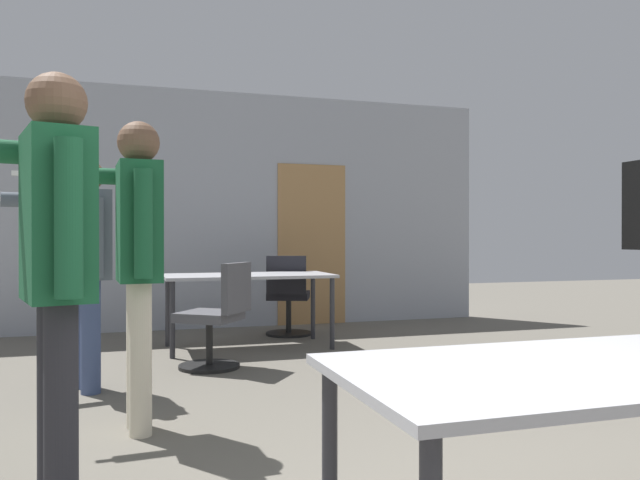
{
  "coord_description": "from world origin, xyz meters",
  "views": [
    {
      "loc": [
        -1.19,
        -1.22,
        1.12
      ],
      "look_at": [
        0.02,
        2.66,
        1.1
      ],
      "focal_mm": 35.0,
      "sensor_mm": 36.0,
      "label": 1
    }
  ],
  "objects_px": {
    "person_far_watching": "(53,246)",
    "office_chair_mid_tucked": "(288,299)",
    "person_near_casual": "(86,252)",
    "office_chair_near_pushed": "(217,320)",
    "person_left_plaid": "(136,242)"
  },
  "relations": [
    {
      "from": "person_far_watching",
      "to": "office_chair_mid_tucked",
      "type": "distance_m",
      "value": 4.64
    },
    {
      "from": "person_near_casual",
      "to": "office_chair_near_pushed",
      "type": "xyz_separation_m",
      "value": [
        1.02,
        0.49,
        -0.59
      ]
    },
    {
      "from": "office_chair_near_pushed",
      "to": "person_near_casual",
      "type": "bearing_deg",
      "value": 152.1
    },
    {
      "from": "person_left_plaid",
      "to": "office_chair_near_pushed",
      "type": "xyz_separation_m",
      "value": [
        0.69,
        1.58,
        -0.67
      ]
    },
    {
      "from": "person_near_casual",
      "to": "office_chair_near_pushed",
      "type": "distance_m",
      "value": 1.27
    },
    {
      "from": "person_left_plaid",
      "to": "office_chair_near_pushed",
      "type": "height_order",
      "value": "person_left_plaid"
    },
    {
      "from": "person_left_plaid",
      "to": "person_far_watching",
      "type": "distance_m",
      "value": 1.07
    },
    {
      "from": "office_chair_mid_tucked",
      "to": "office_chair_near_pushed",
      "type": "distance_m",
      "value": 1.82
    },
    {
      "from": "office_chair_near_pushed",
      "to": "office_chair_mid_tucked",
      "type": "bearing_deg",
      "value": 2.89
    },
    {
      "from": "person_near_casual",
      "to": "person_far_watching",
      "type": "relative_size",
      "value": 0.94
    },
    {
      "from": "person_near_casual",
      "to": "office_chair_mid_tucked",
      "type": "relative_size",
      "value": 1.85
    },
    {
      "from": "person_near_casual",
      "to": "office_chair_near_pushed",
      "type": "bearing_deg",
      "value": -77.18
    },
    {
      "from": "office_chair_near_pushed",
      "to": "person_far_watching",
      "type": "bearing_deg",
      "value": -164.87
    },
    {
      "from": "person_far_watching",
      "to": "office_chair_mid_tucked",
      "type": "xyz_separation_m",
      "value": [
        2.03,
        4.11,
        -0.66
      ]
    },
    {
      "from": "person_near_casual",
      "to": "office_chair_mid_tucked",
      "type": "xyz_separation_m",
      "value": [
        2.03,
        2.0,
        -0.59
      ]
    }
  ]
}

